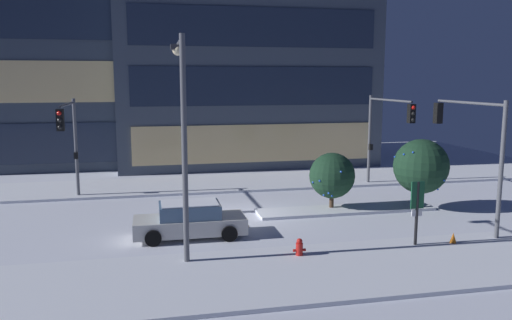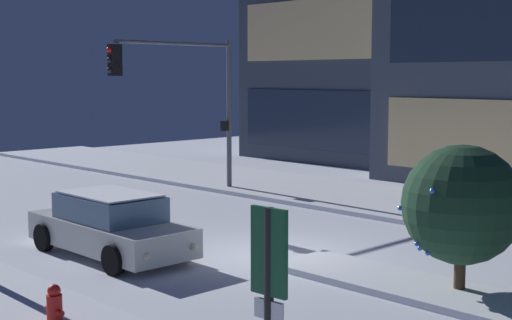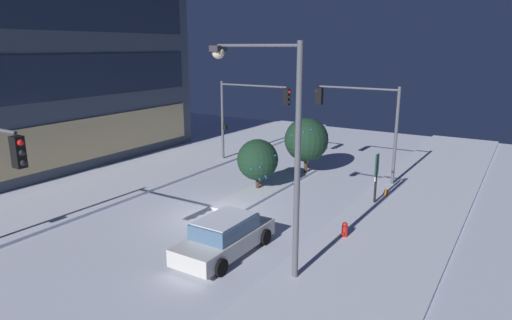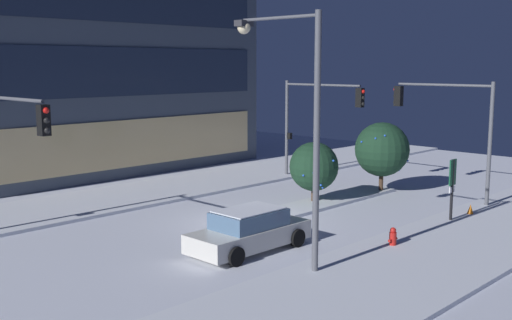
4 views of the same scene
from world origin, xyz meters
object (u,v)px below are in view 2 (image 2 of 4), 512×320
Objects in this scene: traffic_light_corner_far_left at (183,86)px; street_lamp_arched at (0,26)px; parking_info_sign at (269,287)px; decorated_tree_left_of_median at (462,205)px; fire_hydrant at (55,308)px; car_near at (110,226)px.

street_lamp_arched is at bearing 29.68° from traffic_light_corner_far_left.
decorated_tree_left_of_median is (-1.11, 6.34, 0.08)m from parking_info_sign.
decorated_tree_left_of_median is (3.69, 6.56, 1.40)m from fire_hydrant.
parking_info_sign is 6.44m from decorated_tree_left_of_median.
car_near is 8.07m from decorated_tree_left_of_median.
traffic_light_corner_far_left reaches higher than car_near.
parking_info_sign is at bearing 54.70° from traffic_light_corner_far_left.
traffic_light_corner_far_left is 7.10× the size of fire_hydrant.
parking_info_sign is at bearing -80.07° from decorated_tree_left_of_median.
car_near is at bearing -8.32° from street_lamp_arched.
decorated_tree_left_of_median is at bearing -54.32° from street_lamp_arched.
street_lamp_arched is 10.38× the size of fire_hydrant.
parking_info_sign reaches higher than fire_hydrant.
fire_hydrant is 0.27× the size of decorated_tree_left_of_median.
car_near is at bearing 66.41° from parking_info_sign.
street_lamp_arched is (-0.38, -2.33, 4.54)m from car_near.
street_lamp_arched is 3.03× the size of parking_info_sign.
decorated_tree_left_of_median is at bearing 60.59° from fire_hydrant.
car_near is 9.17m from parking_info_sign.
decorated_tree_left_of_median is (7.40, 3.05, 1.06)m from car_near.
parking_info_sign is at bearing 2.59° from fire_hydrant.
car_near is at bearing 136.55° from fire_hydrant.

